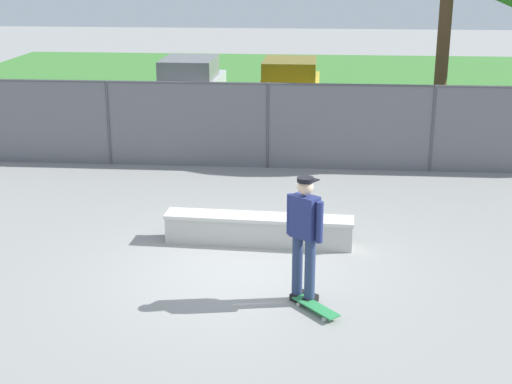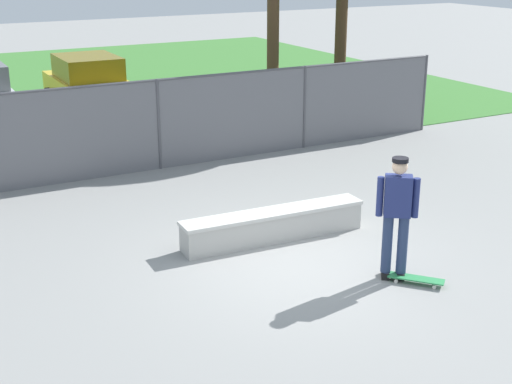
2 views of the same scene
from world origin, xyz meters
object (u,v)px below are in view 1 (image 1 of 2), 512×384
concrete_ledge (259,229)px  car_silver (189,85)px  skateboarder (304,234)px  skateboard (316,307)px  car_yellow (289,87)px

concrete_ledge → car_silver: size_ratio=0.76×
concrete_ledge → skateboarder: skateboarder is taller
skateboard → car_silver: size_ratio=0.17×
skateboard → car_yellow: bearing=93.8°
concrete_ledge → skateboard: bearing=-68.1°
concrete_ledge → skateboard: (0.98, -2.43, -0.18)m
skateboarder → car_silver: bearing=106.5°
skateboarder → skateboard: 1.02m
skateboarder → car_silver: 13.54m
skateboarder → car_yellow: 12.95m
car_silver → car_yellow: size_ratio=1.00×
car_silver → skateboard: bearing=-73.2°
car_yellow → skateboard: bearing=-86.2°
concrete_ledge → car_silver: bearing=105.6°
concrete_ledge → skateboarder: size_ratio=1.75×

